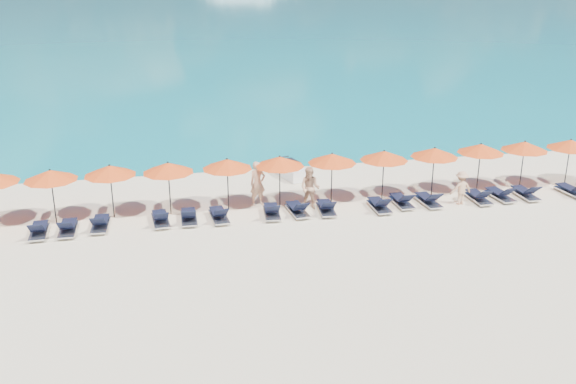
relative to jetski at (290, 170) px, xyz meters
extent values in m
plane|color=beige|center=(-1.23, -8.50, -0.35)|extent=(1400.00, 1400.00, 0.00)
cube|color=white|center=(-0.01, 0.02, -0.05)|extent=(1.54, 2.54, 0.55)
cube|color=black|center=(0.05, -0.17, 0.35)|extent=(0.76, 1.10, 0.35)
cylinder|color=black|center=(-0.18, 0.60, 0.50)|extent=(0.54, 0.21, 0.06)
imported|color=tan|center=(-2.16, -3.54, 0.62)|extent=(0.80, 0.62, 1.94)
imported|color=tan|center=(-0.06, -4.43, 0.57)|extent=(1.03, 0.91, 1.83)
imported|color=tan|center=(6.45, -5.24, 0.40)|extent=(1.01, 0.55, 1.49)
cylinder|color=black|center=(-10.46, -3.92, 0.75)|extent=(0.05, 0.05, 2.20)
cone|color=#E94C15|center=(-10.46, -3.92, 1.67)|extent=(2.10, 2.10, 0.42)
sphere|color=black|center=(-10.46, -3.92, 1.89)|extent=(0.08, 0.08, 0.08)
cylinder|color=black|center=(-8.21, -3.76, 0.75)|extent=(0.05, 0.05, 2.20)
cone|color=#E94C15|center=(-8.21, -3.76, 1.67)|extent=(2.10, 2.10, 0.42)
sphere|color=black|center=(-8.21, -3.76, 1.89)|extent=(0.08, 0.08, 0.08)
cylinder|color=black|center=(-5.89, -3.86, 0.75)|extent=(0.05, 0.05, 2.20)
cone|color=#E94C15|center=(-5.89, -3.86, 1.67)|extent=(2.10, 2.10, 0.42)
sphere|color=black|center=(-5.89, -3.86, 1.89)|extent=(0.08, 0.08, 0.08)
cylinder|color=black|center=(-3.47, -3.82, 0.75)|extent=(0.05, 0.05, 2.20)
cone|color=#E94C15|center=(-3.47, -3.82, 1.67)|extent=(2.10, 2.10, 0.42)
sphere|color=black|center=(-3.47, -3.82, 1.89)|extent=(0.08, 0.08, 0.08)
cylinder|color=black|center=(-1.26, -3.90, 0.75)|extent=(0.05, 0.05, 2.20)
cone|color=#E94C15|center=(-1.26, -3.90, 1.67)|extent=(2.10, 2.10, 0.42)
sphere|color=black|center=(-1.26, -3.90, 1.89)|extent=(0.08, 0.08, 0.08)
cylinder|color=black|center=(1.02, -3.92, 0.75)|extent=(0.05, 0.05, 2.20)
cone|color=#E94C15|center=(1.02, -3.92, 1.67)|extent=(2.10, 2.10, 0.42)
sphere|color=black|center=(1.02, -3.92, 1.89)|extent=(0.08, 0.08, 0.08)
cylinder|color=black|center=(3.35, -3.97, 0.75)|extent=(0.05, 0.05, 2.20)
cone|color=#E94C15|center=(3.35, -3.97, 1.67)|extent=(2.10, 2.10, 0.42)
sphere|color=black|center=(3.35, -3.97, 1.89)|extent=(0.08, 0.08, 0.08)
cylinder|color=black|center=(5.69, -3.95, 0.75)|extent=(0.05, 0.05, 2.20)
cone|color=#E94C15|center=(5.69, -3.95, 1.67)|extent=(2.10, 2.10, 0.42)
sphere|color=black|center=(5.69, -3.95, 1.89)|extent=(0.08, 0.08, 0.08)
cylinder|color=black|center=(8.01, -3.76, 0.75)|extent=(0.05, 0.05, 2.20)
cone|color=#E94C15|center=(8.01, -3.76, 1.67)|extent=(2.10, 2.10, 0.42)
sphere|color=black|center=(8.01, -3.76, 1.89)|extent=(0.08, 0.08, 0.08)
cylinder|color=black|center=(10.17, -3.78, 0.75)|extent=(0.05, 0.05, 2.20)
cone|color=#E94C15|center=(10.17, -3.78, 1.67)|extent=(2.10, 2.10, 0.42)
sphere|color=black|center=(10.17, -3.78, 1.89)|extent=(0.08, 0.08, 0.08)
cylinder|color=black|center=(12.42, -3.92, 0.75)|extent=(0.05, 0.05, 2.20)
cone|color=#E94C15|center=(12.42, -3.92, 1.67)|extent=(2.10, 2.10, 0.42)
sphere|color=black|center=(12.42, -3.92, 1.89)|extent=(0.08, 0.08, 0.08)
cube|color=silver|center=(-10.93, -5.16, -0.21)|extent=(0.68, 1.72, 0.06)
cube|color=black|center=(-10.94, -4.91, -0.05)|extent=(0.59, 1.12, 0.04)
cube|color=black|center=(-10.92, -5.71, 0.20)|extent=(0.57, 0.55, 0.43)
cube|color=silver|center=(-9.87, -5.14, -0.21)|extent=(0.63, 1.70, 0.06)
cube|color=black|center=(-9.87, -4.89, -0.05)|extent=(0.55, 1.10, 0.04)
cube|color=black|center=(-9.87, -5.69, 0.20)|extent=(0.55, 0.54, 0.43)
cube|color=silver|center=(-8.67, -4.94, -0.21)|extent=(0.70, 1.73, 0.06)
cube|color=black|center=(-8.66, -4.69, -0.05)|extent=(0.60, 1.12, 0.04)
cube|color=black|center=(-8.70, -5.49, 0.20)|extent=(0.57, 0.56, 0.43)
cube|color=silver|center=(-6.33, -4.89, -0.21)|extent=(0.75, 1.74, 0.06)
cube|color=black|center=(-6.35, -4.65, -0.05)|extent=(0.64, 1.14, 0.04)
cube|color=black|center=(-6.29, -5.44, 0.20)|extent=(0.59, 0.58, 0.43)
cube|color=silver|center=(-5.21, -4.89, -0.21)|extent=(0.65, 1.71, 0.06)
cube|color=black|center=(-5.20, -4.64, -0.05)|extent=(0.57, 1.11, 0.04)
cube|color=black|center=(-5.22, -5.44, 0.20)|extent=(0.56, 0.55, 0.43)
cube|color=silver|center=(-3.99, -4.96, -0.21)|extent=(0.75, 1.74, 0.06)
cube|color=black|center=(-4.01, -4.71, -0.05)|extent=(0.63, 1.14, 0.04)
cube|color=black|center=(-3.95, -5.51, 0.20)|extent=(0.59, 0.58, 0.43)
cube|color=silver|center=(-1.81, -5.00, -0.21)|extent=(0.77, 1.75, 0.06)
cube|color=black|center=(-1.79, -4.75, -0.05)|extent=(0.65, 1.14, 0.04)
cube|color=black|center=(-1.86, -5.55, 0.20)|extent=(0.60, 0.58, 0.43)
cube|color=silver|center=(-0.72, -4.97, -0.21)|extent=(0.79, 1.75, 0.06)
cube|color=black|center=(-0.75, -4.72, -0.05)|extent=(0.66, 1.15, 0.04)
cube|color=black|center=(-0.67, -5.52, 0.20)|extent=(0.60, 0.59, 0.43)
cube|color=silver|center=(0.50, -5.04, -0.21)|extent=(0.76, 1.74, 0.06)
cube|color=black|center=(0.52, -4.79, -0.05)|extent=(0.64, 1.14, 0.04)
cube|color=black|center=(0.46, -5.59, 0.20)|extent=(0.59, 0.58, 0.43)
cube|color=silver|center=(2.79, -5.19, -0.21)|extent=(0.63, 1.70, 0.06)
cube|color=black|center=(2.79, -4.94, -0.05)|extent=(0.56, 1.10, 0.04)
cube|color=black|center=(2.79, -5.74, 0.20)|extent=(0.55, 0.54, 0.43)
cube|color=silver|center=(3.90, -4.90, -0.21)|extent=(0.66, 1.71, 0.06)
cube|color=black|center=(3.90, -4.65, -0.05)|extent=(0.57, 1.11, 0.04)
cube|color=black|center=(3.92, -5.45, 0.20)|extent=(0.56, 0.55, 0.43)
cube|color=silver|center=(5.08, -5.03, -0.21)|extent=(0.71, 1.73, 0.06)
cube|color=black|center=(5.06, -4.78, -0.05)|extent=(0.61, 1.13, 0.04)
cube|color=black|center=(5.11, -5.57, 0.20)|extent=(0.58, 0.57, 0.43)
cube|color=silver|center=(7.39, -5.09, -0.21)|extent=(0.62, 1.70, 0.06)
cube|color=black|center=(7.39, -4.84, -0.05)|extent=(0.55, 1.10, 0.04)
cube|color=black|center=(7.39, -5.64, 0.20)|extent=(0.55, 0.54, 0.43)
cube|color=silver|center=(8.49, -5.01, -0.21)|extent=(0.77, 1.75, 0.06)
cube|color=black|center=(8.46, -4.76, -0.05)|extent=(0.65, 1.15, 0.04)
cube|color=black|center=(8.54, -5.56, 0.20)|extent=(0.60, 0.59, 0.43)
cube|color=silver|center=(9.68, -5.05, -0.21)|extent=(0.63, 1.71, 0.06)
cube|color=black|center=(9.68, -4.80, -0.05)|extent=(0.56, 1.10, 0.04)
cube|color=black|center=(9.69, -5.60, 0.20)|extent=(0.55, 0.54, 0.43)
cube|color=silver|center=(11.93, -5.14, -0.21)|extent=(0.78, 1.75, 0.06)
cube|color=black|center=(11.91, -4.89, -0.05)|extent=(0.65, 1.15, 0.04)
camera|label=1|loc=(-6.12, -29.30, 9.50)|focal=40.00mm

